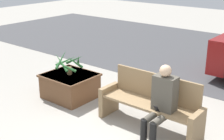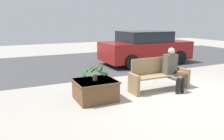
{
  "view_description": "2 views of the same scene",
  "coord_description": "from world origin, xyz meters",
  "px_view_note": "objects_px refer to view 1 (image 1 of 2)",
  "views": [
    {
      "loc": [
        2.29,
        -3.26,
        2.65
      ],
      "look_at": [
        -1.18,
        1.05,
        0.72
      ],
      "focal_mm": 50.0,
      "sensor_mm": 36.0,
      "label": 1
    },
    {
      "loc": [
        -3.92,
        -3.99,
        1.91
      ],
      "look_at": [
        -1.5,
        1.04,
        0.65
      ],
      "focal_mm": 35.0,
      "sensor_mm": 36.0,
      "label": 2
    }
  ],
  "objects_px": {
    "planter_box": "(70,85)",
    "bench": "(151,103)",
    "person_seated": "(162,100)",
    "potted_plant": "(69,63)"
  },
  "relations": [
    {
      "from": "potted_plant",
      "to": "person_seated",
      "type": "bearing_deg",
      "value": -4.76
    },
    {
      "from": "planter_box",
      "to": "potted_plant",
      "type": "bearing_deg",
      "value": 169.09
    },
    {
      "from": "bench",
      "to": "planter_box",
      "type": "bearing_deg",
      "value": -179.83
    },
    {
      "from": "person_seated",
      "to": "potted_plant",
      "type": "height_order",
      "value": "person_seated"
    },
    {
      "from": "person_seated",
      "to": "bench",
      "type": "bearing_deg",
      "value": 147.94
    },
    {
      "from": "bench",
      "to": "planter_box",
      "type": "distance_m",
      "value": 1.93
    },
    {
      "from": "bench",
      "to": "potted_plant",
      "type": "xyz_separation_m",
      "value": [
        -1.93,
        -0.0,
        0.32
      ]
    },
    {
      "from": "person_seated",
      "to": "planter_box",
      "type": "height_order",
      "value": "person_seated"
    },
    {
      "from": "bench",
      "to": "planter_box",
      "type": "xyz_separation_m",
      "value": [
        -1.92,
        -0.01,
        -0.16
      ]
    },
    {
      "from": "planter_box",
      "to": "bench",
      "type": "bearing_deg",
      "value": 0.17
    }
  ]
}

